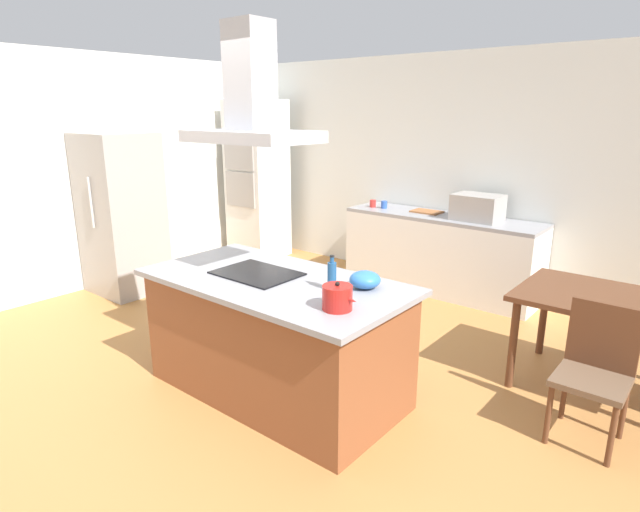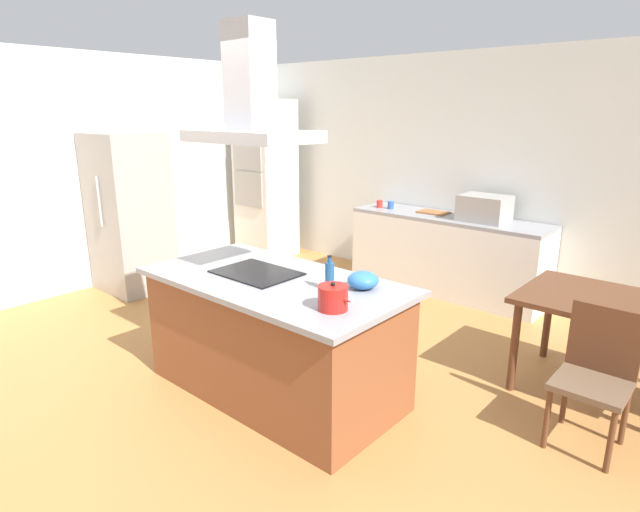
# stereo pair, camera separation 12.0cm
# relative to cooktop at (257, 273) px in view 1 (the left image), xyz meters

# --- Properties ---
(ground) EXTENTS (16.00, 16.00, 0.00)m
(ground) POSITION_rel_cooktop_xyz_m (0.18, 1.50, -0.91)
(ground) COLOR #AD753D
(wall_back) EXTENTS (7.20, 0.10, 2.70)m
(wall_back) POSITION_rel_cooktop_xyz_m (0.18, 3.25, 0.44)
(wall_back) COLOR silver
(wall_back) RESTS_ON ground
(wall_left) EXTENTS (0.10, 8.80, 2.70)m
(wall_left) POSITION_rel_cooktop_xyz_m (-3.27, 1.00, 0.44)
(wall_left) COLOR silver
(wall_left) RESTS_ON ground
(kitchen_island) EXTENTS (1.97, 1.02, 0.90)m
(kitchen_island) POSITION_rel_cooktop_xyz_m (0.18, 0.00, -0.45)
(kitchen_island) COLOR brown
(kitchen_island) RESTS_ON ground
(cooktop) EXTENTS (0.60, 0.44, 0.01)m
(cooktop) POSITION_rel_cooktop_xyz_m (0.00, 0.00, 0.00)
(cooktop) COLOR black
(cooktop) RESTS_ON kitchen_island
(tea_kettle) EXTENTS (0.24, 0.18, 0.18)m
(tea_kettle) POSITION_rel_cooktop_xyz_m (0.89, -0.18, 0.07)
(tea_kettle) COLOR #B21E19
(tea_kettle) RESTS_ON kitchen_island
(olive_oil_bottle) EXTENTS (0.06, 0.06, 0.24)m
(olive_oil_bottle) POSITION_rel_cooktop_xyz_m (0.65, 0.07, 0.10)
(olive_oil_bottle) COLOR navy
(olive_oil_bottle) RESTS_ON kitchen_island
(mixing_bowl) EXTENTS (0.21, 0.21, 0.12)m
(mixing_bowl) POSITION_rel_cooktop_xyz_m (0.79, 0.25, 0.05)
(mixing_bowl) COLOR #2D6BB7
(mixing_bowl) RESTS_ON kitchen_island
(back_counter) EXTENTS (2.26, 0.62, 0.90)m
(back_counter) POSITION_rel_cooktop_xyz_m (0.06, 2.88, -0.46)
(back_counter) COLOR silver
(back_counter) RESTS_ON ground
(countertop_microwave) EXTENTS (0.50, 0.38, 0.28)m
(countertop_microwave) POSITION_rel_cooktop_xyz_m (0.46, 2.88, 0.13)
(countertop_microwave) COLOR #9E9993
(countertop_microwave) RESTS_ON back_counter
(coffee_mug_red) EXTENTS (0.08, 0.08, 0.09)m
(coffee_mug_red) POSITION_rel_cooktop_xyz_m (-0.85, 2.81, 0.04)
(coffee_mug_red) COLOR red
(coffee_mug_red) RESTS_ON back_counter
(coffee_mug_blue) EXTENTS (0.08, 0.08, 0.09)m
(coffee_mug_blue) POSITION_rel_cooktop_xyz_m (-0.70, 2.83, 0.04)
(coffee_mug_blue) COLOR #2D56B2
(coffee_mug_blue) RESTS_ON back_counter
(cutting_board) EXTENTS (0.34, 0.24, 0.02)m
(cutting_board) POSITION_rel_cooktop_xyz_m (-0.17, 2.93, 0.00)
(cutting_board) COLOR #995B33
(cutting_board) RESTS_ON back_counter
(wall_oven_stack) EXTENTS (0.70, 0.66, 2.20)m
(wall_oven_stack) POSITION_rel_cooktop_xyz_m (-2.72, 2.65, 0.20)
(wall_oven_stack) COLOR silver
(wall_oven_stack) RESTS_ON ground
(refrigerator) EXTENTS (0.80, 0.73, 1.82)m
(refrigerator) POSITION_rel_cooktop_xyz_m (-2.80, 0.57, 0.00)
(refrigerator) COLOR #9E9993
(refrigerator) RESTS_ON ground
(dining_table) EXTENTS (1.40, 0.90, 0.75)m
(dining_table) POSITION_rel_cooktop_xyz_m (2.14, 1.56, -0.24)
(dining_table) COLOR #59331E
(dining_table) RESTS_ON ground
(chair_facing_island) EXTENTS (0.42, 0.42, 0.89)m
(chair_facing_island) POSITION_rel_cooktop_xyz_m (2.14, 0.90, -0.40)
(chair_facing_island) COLOR brown
(chair_facing_island) RESTS_ON ground
(range_hood) EXTENTS (0.90, 0.55, 0.78)m
(range_hood) POSITION_rel_cooktop_xyz_m (-0.00, 0.00, 1.20)
(range_hood) COLOR #ADADB2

